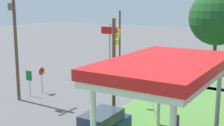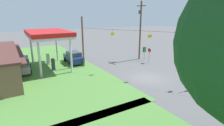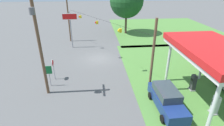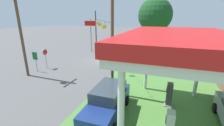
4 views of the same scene
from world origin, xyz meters
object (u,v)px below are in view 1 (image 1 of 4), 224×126
(gas_station_canopy, at_px, (165,69))
(tree_west_verge, at_px, (217,18))
(utility_pole_main, at_px, (15,37))
(stop_sign_overhead, at_px, (109,38))
(route_sign, at_px, (29,78))
(stop_sign_roadside, at_px, (42,74))

(gas_station_canopy, height_order, tree_west_verge, tree_west_verge)
(tree_west_verge, bearing_deg, utility_pole_main, -28.54)
(utility_pole_main, bearing_deg, tree_west_verge, 151.46)
(stop_sign_overhead, distance_m, tree_west_verge, 13.43)
(route_sign, bearing_deg, stop_sign_overhead, 174.85)
(stop_sign_overhead, relative_size, tree_west_verge, 0.60)
(utility_pole_main, bearing_deg, stop_sign_roadside, 176.76)
(stop_sign_overhead, distance_m, route_sign, 12.33)
(stop_sign_roadside, bearing_deg, gas_station_canopy, -110.50)
(stop_sign_roadside, bearing_deg, route_sign, 173.40)
(stop_sign_overhead, height_order, route_sign, stop_sign_overhead)
(stop_sign_roadside, xyz_separation_m, tree_west_verge, (-18.57, 11.45, 4.86))
(gas_station_canopy, bearing_deg, utility_pole_main, -100.38)
(stop_sign_roadside, distance_m, utility_pole_main, 4.67)
(stop_sign_overhead, relative_size, route_sign, 2.50)
(utility_pole_main, xyz_separation_m, tree_west_verge, (-21.35, 11.61, 1.11))
(route_sign, distance_m, tree_west_verge, 23.66)
(stop_sign_roadside, xyz_separation_m, stop_sign_overhead, (-10.58, 0.92, 2.48))
(stop_sign_overhead, bearing_deg, stop_sign_roadside, -4.96)
(stop_sign_roadside, relative_size, tree_west_verge, 0.25)
(stop_sign_roadside, bearing_deg, stop_sign_overhead, -4.96)
(utility_pole_main, distance_m, tree_west_verge, 24.32)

